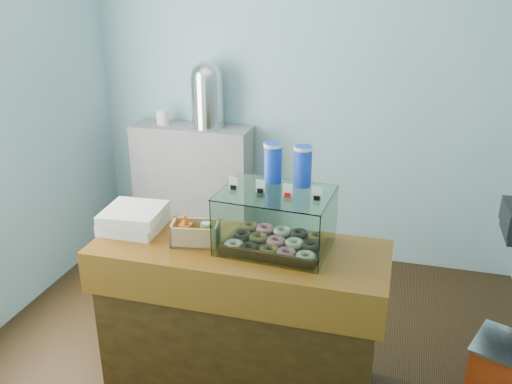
% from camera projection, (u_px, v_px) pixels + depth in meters
% --- Properties ---
extents(ground, '(3.50, 3.50, 0.00)m').
position_uv_depth(ground, '(252.00, 354.00, 3.47)').
color(ground, black).
rests_on(ground, ground).
extents(room_shell, '(3.54, 3.04, 2.82)m').
position_uv_depth(room_shell, '(257.00, 88.00, 2.84)').
color(room_shell, '#86B8C3').
rests_on(room_shell, ground).
extents(counter, '(1.60, 0.60, 0.90)m').
position_uv_depth(counter, '(240.00, 316.00, 3.07)').
color(counter, '#42290C').
rests_on(counter, ground).
extents(back_shelf, '(1.00, 0.32, 1.10)m').
position_uv_depth(back_shelf, '(194.00, 188.00, 4.67)').
color(back_shelf, gray).
rests_on(back_shelf, ground).
extents(display_case, '(0.61, 0.46, 0.53)m').
position_uv_depth(display_case, '(278.00, 216.00, 2.87)').
color(display_case, black).
rests_on(display_case, counter).
extents(condiment_crate, '(0.27, 0.19, 0.16)m').
position_uv_depth(condiment_crate, '(194.00, 233.00, 2.92)').
color(condiment_crate, tan).
rests_on(condiment_crate, counter).
extents(pastry_boxes, '(0.34, 0.34, 0.13)m').
position_uv_depth(pastry_boxes, '(134.00, 219.00, 3.09)').
color(pastry_boxes, white).
rests_on(pastry_boxes, counter).
extents(coffee_urn, '(0.29, 0.29, 0.54)m').
position_uv_depth(coffee_urn, '(207.00, 93.00, 4.34)').
color(coffee_urn, silver).
rests_on(coffee_urn, back_shelf).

